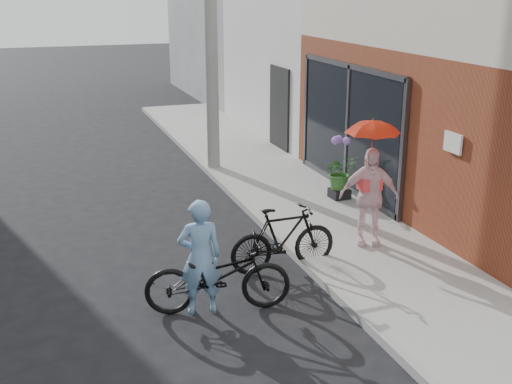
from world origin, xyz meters
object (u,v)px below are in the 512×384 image
bike_left (218,276)px  bike_right (283,239)px  kimono_woman (369,197)px  utility_pole (211,13)px  officer (200,257)px  planter (339,193)px

bike_left → bike_right: same height
bike_left → kimono_woman: (2.80, 1.12, 0.41)m
utility_pole → bike_right: size_ratio=4.24×
utility_pole → officer: (-1.99, -6.29, -2.73)m
bike_right → bike_left: bearing=123.8°
bike_right → planter: bearing=-42.6°
kimono_woman → planter: size_ratio=4.55×
planter → officer: bearing=-137.9°
officer → bike_right: bearing=-142.9°
utility_pole → bike_left: bearing=-105.6°
officer → kimono_woman: (3.02, 1.08, 0.14)m
bike_left → bike_right: size_ratio=1.14×
bike_left → kimono_woman: kimono_woman is taller
utility_pole → bike_left: 7.23m
kimono_woman → planter: (0.64, 2.22, -0.70)m
officer → bike_left: bearing=177.8°
kimono_woman → planter: kimono_woman is taller
utility_pole → bike_right: bearing=-95.2°
bike_left → utility_pole: bearing=-4.4°
utility_pole → kimono_woman: 5.91m
bike_right → kimono_woman: 1.60m
officer → planter: (3.65, 3.30, -0.56)m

